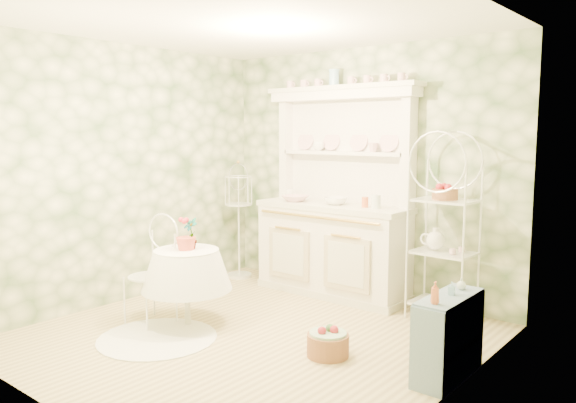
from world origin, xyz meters
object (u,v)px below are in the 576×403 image
Objects in this scene: birdcage_stand at (239,219)px; side_shelf at (448,339)px; bakers_rack at (444,226)px; cafe_chair at (150,280)px; floor_basket at (328,341)px; kitchen_dresser at (333,192)px; round_table at (187,291)px.

side_shelf is at bearing -18.99° from birdcage_stand.
cafe_chair is at bearing -136.36° from bakers_rack.
bakers_rack reaches higher than birdcage_stand.
bakers_rack is 2.81m from cafe_chair.
cafe_chair is (-2.65, -0.65, 0.13)m from side_shelf.
cafe_chair is (-2.07, -1.85, -0.49)m from bakers_rack.
kitchen_dresser is at bearing 123.72° from floor_basket.
round_table is at bearing -171.15° from floor_basket.
cafe_chair reaches higher than side_shelf.
bakers_rack is 2.49m from round_table.
bakers_rack is at bearing 43.17° from round_table.
cafe_chair is at bearing -72.68° from birdcage_stand.
floor_basket is at bearing -100.82° from bakers_rack.
side_shelf is at bearing -62.11° from bakers_rack.
kitchen_dresser reaches higher than round_table.
floor_basket is (1.74, 0.42, -0.30)m from cafe_chair.
bakers_rack is at bearing -1.44° from kitchen_dresser.
kitchen_dresser is 2.74× the size of cafe_chair.
floor_basket is at bearing 8.85° from round_table.
bakers_rack is 2.69× the size of side_shelf.
kitchen_dresser reaches higher than birdcage_stand.
cafe_chair is 2.24× the size of floor_basket.
bakers_rack is 2.62m from birdcage_stand.
floor_basket is at bearing -30.28° from birdcage_stand.
kitchen_dresser is at bearing 5.44° from birdcage_stand.
cafe_chair is at bearing -168.72° from side_shelf.
round_table is 1.47m from floor_basket.
floor_basket is (1.44, 0.22, -0.20)m from round_table.
cafe_chair is (-0.30, -0.19, 0.09)m from round_table.
bakers_rack is 1.66m from floor_basket.
kitchen_dresser reaches higher than floor_basket.
round_table is 1.74× the size of floor_basket.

